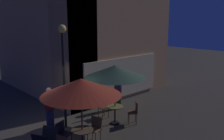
{
  "coord_description": "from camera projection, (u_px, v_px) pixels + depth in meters",
  "views": [
    {
      "loc": [
        -4.17,
        -7.87,
        4.24
      ],
      "look_at": [
        2.71,
        -0.51,
        2.16
      ],
      "focal_mm": 38.94,
      "sensor_mm": 36.0,
      "label": 1
    }
  ],
  "objects": [
    {
      "name": "cafe_chair_4",
      "position": [
        134.0,
        110.0,
        10.06
      ],
      "size": [
        0.54,
        0.54,
        0.94
      ],
      "rotation": [
        0.0,
        0.0,
        2.43
      ],
      "color": "brown",
      "rests_on": "ground"
    },
    {
      "name": "cafe_chair_1",
      "position": [
        62.0,
        132.0,
        8.24
      ],
      "size": [
        0.53,
        0.53,
        0.86
      ],
      "rotation": [
        0.0,
        0.0,
        -1.24
      ],
      "color": "black",
      "rests_on": "ground"
    },
    {
      "name": "cafe_table_1",
      "position": [
        115.0,
        111.0,
        10.03
      ],
      "size": [
        0.69,
        0.69,
        0.76
      ],
      "color": "black",
      "rests_on": "ground"
    },
    {
      "name": "patio_umbrella_0",
      "position": [
        81.0,
        87.0,
        7.52
      ],
      "size": [
        2.53,
        2.53,
        2.47
      ],
      "color": "black",
      "rests_on": "ground"
    },
    {
      "name": "patron_standing_0",
      "position": [
        119.0,
        92.0,
        11.74
      ],
      "size": [
        0.32,
        0.32,
        1.67
      ],
      "rotation": [
        0.0,
        0.0,
        4.97
      ],
      "color": "#2B4D30",
      "rests_on": "ground"
    },
    {
      "name": "patron_standing_1",
      "position": [
        50.0,
        109.0,
        9.36
      ],
      "size": [
        0.36,
        0.36,
        1.72
      ],
      "rotation": [
        0.0,
        0.0,
        5.34
      ],
      "color": "#25244B",
      "rests_on": "ground"
    },
    {
      "name": "ground_plane",
      "position": [
        51.0,
        133.0,
        9.28
      ],
      "size": [
        60.0,
        60.0,
        0.0
      ],
      "primitive_type": "plane",
      "color": "#3C362D"
    },
    {
      "name": "street_lamp_near_corner",
      "position": [
        63.0,
        58.0,
        9.22
      ],
      "size": [
        0.32,
        0.32,
        4.08
      ],
      "color": "black",
      "rests_on": "ground"
    },
    {
      "name": "cafe_chair_0",
      "position": [
        95.0,
        127.0,
        8.53
      ],
      "size": [
        0.52,
        0.52,
        0.89
      ],
      "rotation": [
        0.0,
        0.0,
        -2.81
      ],
      "color": "brown",
      "rests_on": "ground"
    },
    {
      "name": "cafe_building",
      "position": [
        73.0,
        22.0,
        13.56
      ],
      "size": [
        7.39,
        8.96,
        8.29
      ],
      "color": "tan",
      "rests_on": "ground"
    },
    {
      "name": "cafe_table_0",
      "position": [
        82.0,
        136.0,
        7.85
      ],
      "size": [
        0.71,
        0.71,
        0.78
      ],
      "color": "black",
      "rests_on": "ground"
    },
    {
      "name": "cafe_chair_3",
      "position": [
        102.0,
        105.0,
        10.69
      ],
      "size": [
        0.43,
        0.43,
        0.9
      ],
      "rotation": [
        0.0,
        0.0,
        -1.64
      ],
      "color": "brown",
      "rests_on": "ground"
    },
    {
      "name": "patio_umbrella_1",
      "position": [
        115.0,
        71.0,
        9.69
      ],
      "size": [
        2.47,
        2.47,
        2.47
      ],
      "color": "black",
      "rests_on": "ground"
    }
  ]
}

